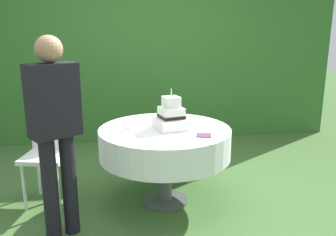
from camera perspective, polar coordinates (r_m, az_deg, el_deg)
name	(u,v)px	position (r m, az deg, el deg)	size (l,w,h in m)	color
ground_plane	(165,201)	(3.52, -0.50, -13.46)	(20.00, 20.00, 0.00)	#3D602D
foliage_hedge	(144,39)	(5.44, -3.95, 12.72)	(5.72, 0.64, 2.99)	#336628
cake_table	(165,142)	(3.28, -0.52, -3.98)	(1.23, 1.23, 0.75)	#4C4C51
wedding_cake	(171,117)	(3.20, 0.57, 0.14)	(0.35, 0.35, 0.38)	white
serving_plate_near	(201,122)	(3.46, 5.38, -0.58)	(0.11, 0.11, 0.01)	white
serving_plate_far	(127,122)	(3.44, -6.74, -0.73)	(0.10, 0.10, 0.01)	white
serving_plate_left	(131,127)	(3.29, -6.11, -1.40)	(0.15, 0.15, 0.01)	white
serving_plate_right	(184,119)	(3.55, 2.62, -0.19)	(0.15, 0.15, 0.01)	white
napkin_stack	(204,135)	(3.03, 5.92, -2.81)	(0.13, 0.13, 0.01)	#603856
garden_chair	(49,147)	(3.55, -18.96, -4.50)	(0.48, 0.48, 0.89)	white
standing_person	(55,126)	(2.77, -18.00, -1.22)	(0.41, 0.36, 1.60)	black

